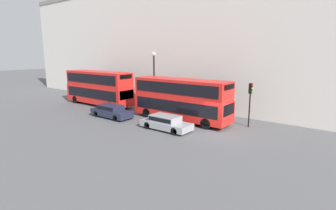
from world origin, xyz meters
TOP-DOWN VIEW (x-y plane):
  - ground_plane at (0.00, 0.00)m, footprint 200.00×200.00m
  - building_facade at (7.00, 0.00)m, footprint 1.10×80.00m
  - bus_leading at (1.60, 4.67)m, footprint 2.59×10.15m
  - bus_second_in_queue at (1.60, 17.45)m, footprint 2.59×10.31m
  - car_dark_sedan at (-1.80, 3.88)m, footprint 1.82×4.61m
  - car_hatchback at (-1.80, 11.07)m, footprint 1.79×4.71m
  - traffic_light at (3.47, -1.52)m, footprint 0.30×0.36m
  - street_lamp at (3.36, 9.64)m, footprint 0.44×0.44m
  - pedestrian at (4.13, 16.98)m, footprint 0.36×0.36m

SIDE VIEW (x-z plane):
  - ground_plane at x=0.00m, z-range 0.00..0.00m
  - car_dark_sedan at x=-1.80m, z-range 0.05..1.32m
  - car_hatchback at x=-1.80m, z-range 0.04..1.36m
  - pedestrian at x=4.13m, z-range -0.07..1.62m
  - bus_leading at x=1.60m, z-range 0.22..4.34m
  - bus_second_in_queue at x=1.60m, z-range 0.22..4.53m
  - traffic_light at x=3.47m, z-range 0.87..4.84m
  - street_lamp at x=3.36m, z-range 0.77..7.47m
  - building_facade at x=7.00m, z-range 0.30..15.97m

